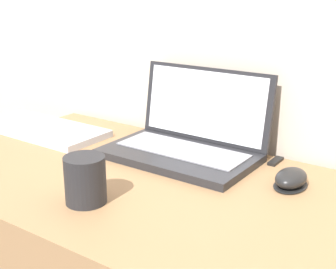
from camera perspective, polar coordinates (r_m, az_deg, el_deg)
name	(u,v)px	position (r m, az deg, el deg)	size (l,w,h in m)	color
laptop	(188,137)	(1.23, 2.44, -0.35)	(0.39, 0.27, 0.22)	#232326
drink_cup	(85,179)	(0.98, -10.06, -5.35)	(0.09, 0.09, 0.10)	#232326
computer_mouse	(291,179)	(1.08, 14.76, -5.27)	(0.07, 0.10, 0.04)	black
external_keyboard	(42,129)	(1.48, -15.13, 0.69)	(0.42, 0.18, 0.02)	silver
usb_stick	(276,161)	(1.22, 12.99, -3.18)	(0.02, 0.06, 0.01)	black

